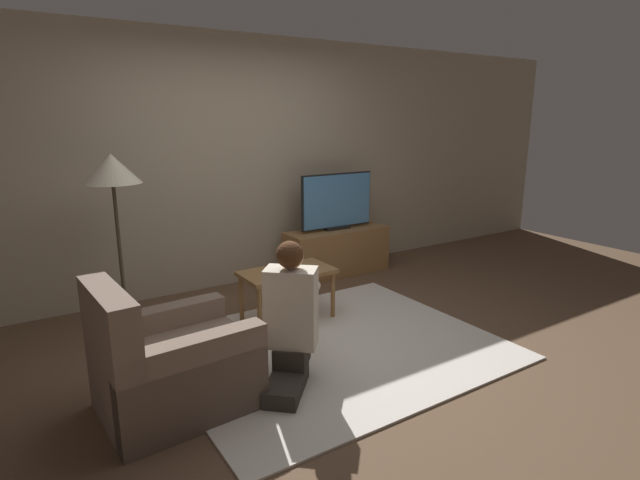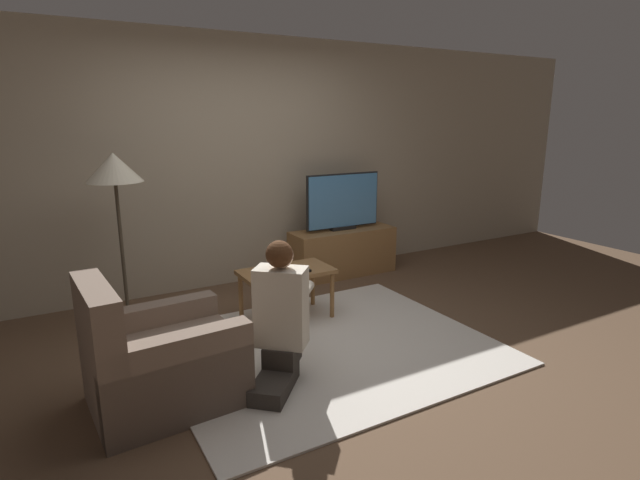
# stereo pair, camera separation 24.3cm
# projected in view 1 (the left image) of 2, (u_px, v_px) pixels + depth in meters

# --- Properties ---
(ground_plane) EXTENTS (10.00, 10.00, 0.00)m
(ground_plane) POSITION_uv_depth(u_px,v_px,m) (333.00, 347.00, 3.95)
(ground_plane) COLOR brown
(wall_back) EXTENTS (10.00, 0.06, 2.60)m
(wall_back) POSITION_uv_depth(u_px,v_px,m) (230.00, 164.00, 5.21)
(wall_back) COLOR tan
(wall_back) RESTS_ON ground_plane
(rug) EXTENTS (2.48, 2.07, 0.02)m
(rug) POSITION_uv_depth(u_px,v_px,m) (333.00, 347.00, 3.94)
(rug) COLOR silver
(rug) RESTS_ON ground_plane
(tv_stand) EXTENTS (1.22, 0.41, 0.53)m
(tv_stand) POSITION_uv_depth(u_px,v_px,m) (337.00, 252.00, 5.74)
(tv_stand) COLOR olive
(tv_stand) RESTS_ON ground_plane
(tv) EXTENTS (0.92, 0.08, 0.64)m
(tv) POSITION_uv_depth(u_px,v_px,m) (337.00, 201.00, 5.60)
(tv) COLOR black
(tv) RESTS_ON tv_stand
(coffee_table) EXTENTS (0.81, 0.44, 0.47)m
(coffee_table) POSITION_uv_depth(u_px,v_px,m) (287.00, 277.00, 4.38)
(coffee_table) COLOR olive
(coffee_table) RESTS_ON ground_plane
(floor_lamp) EXTENTS (0.45, 0.45, 1.50)m
(floor_lamp) POSITION_uv_depth(u_px,v_px,m) (113.00, 179.00, 3.94)
(floor_lamp) COLOR #4C4233
(floor_lamp) RESTS_ON ground_plane
(armchair) EXTENTS (0.93, 0.76, 0.86)m
(armchair) POSITION_uv_depth(u_px,v_px,m) (171.00, 368.00, 3.05)
(armchair) COLOR #7A6656
(armchair) RESTS_ON ground_plane
(person_kneeling) EXTENTS (0.73, 0.77, 0.98)m
(person_kneeling) POSITION_uv_depth(u_px,v_px,m) (291.00, 316.00, 3.32)
(person_kneeling) COLOR #332D28
(person_kneeling) RESTS_ON rug
(remote) EXTENTS (0.04, 0.15, 0.02)m
(remote) POSITION_uv_depth(u_px,v_px,m) (306.00, 269.00, 4.37)
(remote) COLOR black
(remote) RESTS_ON coffee_table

